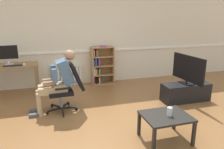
# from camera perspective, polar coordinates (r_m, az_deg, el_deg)

# --- Properties ---
(ground_plane) EXTENTS (18.00, 18.00, 0.00)m
(ground_plane) POSITION_cam_1_polar(r_m,az_deg,el_deg) (3.88, 1.51, -13.46)
(ground_plane) COLOR brown
(back_wall) EXTENTS (12.00, 0.13, 2.70)m
(back_wall) POSITION_cam_1_polar(r_m,az_deg,el_deg) (6.00, -6.41, 10.33)
(back_wall) COLOR beige
(back_wall) RESTS_ON ground_plane
(computer_desk) EXTENTS (1.14, 0.59, 0.76)m
(computer_desk) POSITION_cam_1_polar(r_m,az_deg,el_deg) (5.58, -24.99, 1.16)
(computer_desk) COLOR olive
(computer_desk) RESTS_ON ground_plane
(imac_monitor) EXTENTS (0.49, 0.14, 0.47)m
(imac_monitor) POSITION_cam_1_polar(r_m,az_deg,el_deg) (5.60, -26.01, 5.14)
(imac_monitor) COLOR silver
(imac_monitor) RESTS_ON computer_desk
(keyboard) EXTENTS (0.42, 0.12, 0.02)m
(keyboard) POSITION_cam_1_polar(r_m,az_deg,el_deg) (5.41, -24.85, 2.18)
(keyboard) COLOR black
(keyboard) RESTS_ON computer_desk
(computer_mouse) EXTENTS (0.06, 0.10, 0.03)m
(computer_mouse) POSITION_cam_1_polar(r_m,az_deg,el_deg) (5.40, -22.34, 2.50)
(computer_mouse) COLOR white
(computer_mouse) RESTS_ON computer_desk
(bookshelf) EXTENTS (0.62, 0.29, 1.08)m
(bookshelf) POSITION_cam_1_polar(r_m,az_deg,el_deg) (5.98, -3.00, 2.36)
(bookshelf) COLOR #AD7F4C
(bookshelf) RESTS_ON ground_plane
(radiator) EXTENTS (0.83, 0.08, 0.54)m
(radiator) POSITION_cam_1_polar(r_m,az_deg,el_deg) (6.00, -12.04, -0.37)
(radiator) COLOR white
(radiator) RESTS_ON ground_plane
(office_chair) EXTENTS (0.78, 0.62, 0.98)m
(office_chair) POSITION_cam_1_polar(r_m,az_deg,el_deg) (4.37, -11.70, -2.87)
(office_chair) COLOR black
(office_chair) RESTS_ON ground_plane
(person_seated) EXTENTS (0.95, 0.40, 1.24)m
(person_seated) POSITION_cam_1_polar(r_m,az_deg,el_deg) (4.32, -14.28, -1.46)
(person_seated) COLOR tan
(person_seated) RESTS_ON ground_plane
(tv_stand) EXTENTS (1.09, 0.40, 0.40)m
(tv_stand) POSITION_cam_1_polar(r_m,az_deg,el_deg) (5.13, 19.00, -4.46)
(tv_stand) COLOR black
(tv_stand) RESTS_ON ground_plane
(tv_screen) EXTENTS (0.22, 0.98, 0.64)m
(tv_screen) POSITION_cam_1_polar(r_m,az_deg,el_deg) (4.98, 19.55, 1.37)
(tv_screen) COLOR black
(tv_screen) RESTS_ON tv_stand
(coffee_table) EXTENTS (0.71, 0.57, 0.42)m
(coffee_table) POSITION_cam_1_polar(r_m,az_deg,el_deg) (3.42, 14.17, -11.31)
(coffee_table) COLOR black
(coffee_table) RESTS_ON ground_plane
(drinking_glass) EXTENTS (0.08, 0.08, 0.13)m
(drinking_glass) POSITION_cam_1_polar(r_m,az_deg,el_deg) (3.37, 15.07, -9.49)
(drinking_glass) COLOR silver
(drinking_glass) RESTS_ON coffee_table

